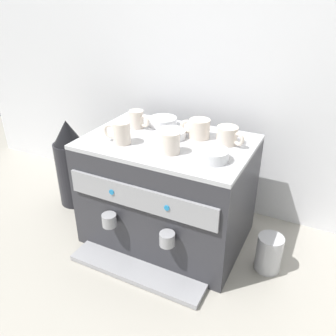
{
  "coord_description": "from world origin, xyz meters",
  "views": [
    {
      "loc": [
        0.56,
        -1.12,
        0.99
      ],
      "look_at": [
        0.0,
        0.0,
        0.33
      ],
      "focal_mm": 37.17,
      "sensor_mm": 36.0,
      "label": 1
    }
  ],
  "objects_px": {
    "ceramic_cup_4": "(198,129)",
    "coffee_grinder": "(72,164)",
    "ceramic_cup_3": "(170,142)",
    "ceramic_bowl_1": "(213,155)",
    "ceramic_cup_1": "(228,136)",
    "ceramic_cup_2": "(121,133)",
    "espresso_machine": "(168,191)",
    "ceramic_bowl_0": "(172,134)",
    "milk_pitcher": "(269,253)",
    "ceramic_bowl_2": "(163,122)",
    "ceramic_cup_0": "(137,119)"
  },
  "relations": [
    {
      "from": "ceramic_cup_4",
      "to": "coffee_grinder",
      "type": "xyz_separation_m",
      "value": [
        -0.64,
        -0.05,
        -0.28
      ]
    },
    {
      "from": "ceramic_cup_3",
      "to": "ceramic_bowl_1",
      "type": "height_order",
      "value": "ceramic_cup_3"
    },
    {
      "from": "ceramic_cup_1",
      "to": "ceramic_cup_2",
      "type": "distance_m",
      "value": 0.4
    },
    {
      "from": "espresso_machine",
      "to": "ceramic_bowl_0",
      "type": "relative_size",
      "value": 5.67
    },
    {
      "from": "ceramic_bowl_1",
      "to": "milk_pitcher",
      "type": "distance_m",
      "value": 0.47
    },
    {
      "from": "ceramic_bowl_2",
      "to": "milk_pitcher",
      "type": "height_order",
      "value": "ceramic_bowl_2"
    },
    {
      "from": "ceramic_bowl_2",
      "to": "milk_pitcher",
      "type": "distance_m",
      "value": 0.68
    },
    {
      "from": "ceramic_bowl_0",
      "to": "milk_pitcher",
      "type": "xyz_separation_m",
      "value": [
        0.44,
        -0.05,
        -0.4
      ]
    },
    {
      "from": "ceramic_cup_4",
      "to": "ceramic_bowl_1",
      "type": "relative_size",
      "value": 1.12
    },
    {
      "from": "ceramic_cup_2",
      "to": "coffee_grinder",
      "type": "relative_size",
      "value": 0.25
    },
    {
      "from": "ceramic_cup_2",
      "to": "ceramic_cup_3",
      "type": "relative_size",
      "value": 1.21
    },
    {
      "from": "espresso_machine",
      "to": "ceramic_cup_0",
      "type": "xyz_separation_m",
      "value": [
        -0.18,
        0.07,
        0.27
      ]
    },
    {
      "from": "ceramic_cup_2",
      "to": "ceramic_cup_1",
      "type": "bearing_deg",
      "value": 25.59
    },
    {
      "from": "ceramic_cup_1",
      "to": "coffee_grinder",
      "type": "bearing_deg",
      "value": -176.79
    },
    {
      "from": "coffee_grinder",
      "to": "milk_pitcher",
      "type": "distance_m",
      "value": 1.0
    },
    {
      "from": "coffee_grinder",
      "to": "milk_pitcher",
      "type": "xyz_separation_m",
      "value": [
        0.99,
        -0.04,
        -0.14
      ]
    },
    {
      "from": "espresso_machine",
      "to": "ceramic_cup_2",
      "type": "relative_size",
      "value": 5.89
    },
    {
      "from": "ceramic_cup_0",
      "to": "ceramic_bowl_1",
      "type": "bearing_deg",
      "value": -21.02
    },
    {
      "from": "ceramic_cup_4",
      "to": "ceramic_bowl_2",
      "type": "distance_m",
      "value": 0.19
    },
    {
      "from": "ceramic_bowl_1",
      "to": "milk_pitcher",
      "type": "relative_size",
      "value": 0.72
    },
    {
      "from": "espresso_machine",
      "to": "ceramic_cup_1",
      "type": "distance_m",
      "value": 0.35
    },
    {
      "from": "ceramic_cup_1",
      "to": "ceramic_cup_3",
      "type": "xyz_separation_m",
      "value": [
        -0.16,
        -0.16,
        0.01
      ]
    },
    {
      "from": "ceramic_cup_0",
      "to": "coffee_grinder",
      "type": "height_order",
      "value": "ceramic_cup_0"
    },
    {
      "from": "ceramic_cup_3",
      "to": "ceramic_cup_2",
      "type": "bearing_deg",
      "value": -177.03
    },
    {
      "from": "espresso_machine",
      "to": "ceramic_cup_4",
      "type": "bearing_deg",
      "value": 40.96
    },
    {
      "from": "coffee_grinder",
      "to": "ceramic_cup_1",
      "type": "bearing_deg",
      "value": 3.21
    },
    {
      "from": "ceramic_cup_0",
      "to": "ceramic_cup_1",
      "type": "bearing_deg",
      "value": 1.1
    },
    {
      "from": "ceramic_bowl_2",
      "to": "ceramic_cup_1",
      "type": "bearing_deg",
      "value": -11.42
    },
    {
      "from": "ceramic_bowl_1",
      "to": "ceramic_bowl_2",
      "type": "bearing_deg",
      "value": 144.29
    },
    {
      "from": "ceramic_cup_3",
      "to": "ceramic_bowl_0",
      "type": "relative_size",
      "value": 0.79
    },
    {
      "from": "ceramic_cup_1",
      "to": "ceramic_cup_4",
      "type": "relative_size",
      "value": 0.94
    },
    {
      "from": "ceramic_cup_3",
      "to": "ceramic_bowl_1",
      "type": "bearing_deg",
      "value": 2.1
    },
    {
      "from": "ceramic_cup_2",
      "to": "ceramic_bowl_0",
      "type": "xyz_separation_m",
      "value": [
        0.15,
        0.13,
        -0.03
      ]
    },
    {
      "from": "ceramic_bowl_2",
      "to": "ceramic_cup_4",
      "type": "bearing_deg",
      "value": -16.26
    },
    {
      "from": "ceramic_cup_2",
      "to": "ceramic_bowl_2",
      "type": "distance_m",
      "value": 0.24
    },
    {
      "from": "ceramic_bowl_1",
      "to": "ceramic_cup_1",
      "type": "bearing_deg",
      "value": 89.48
    },
    {
      "from": "ceramic_cup_3",
      "to": "coffee_grinder",
      "type": "bearing_deg",
      "value": 168.57
    },
    {
      "from": "ceramic_cup_2",
      "to": "ceramic_cup_4",
      "type": "distance_m",
      "value": 0.3
    },
    {
      "from": "ceramic_cup_1",
      "to": "ceramic_cup_4",
      "type": "xyz_separation_m",
      "value": [
        -0.12,
        0.01,
        0.0
      ]
    },
    {
      "from": "ceramic_bowl_0",
      "to": "ceramic_bowl_1",
      "type": "xyz_separation_m",
      "value": [
        0.21,
        -0.12,
        0.0
      ]
    },
    {
      "from": "ceramic_cup_4",
      "to": "milk_pitcher",
      "type": "xyz_separation_m",
      "value": [
        0.35,
        -0.1,
        -0.42
      ]
    },
    {
      "from": "espresso_machine",
      "to": "ceramic_cup_4",
      "type": "height_order",
      "value": "ceramic_cup_4"
    },
    {
      "from": "ceramic_cup_1",
      "to": "ceramic_bowl_1",
      "type": "relative_size",
      "value": 1.05
    },
    {
      "from": "coffee_grinder",
      "to": "milk_pitcher",
      "type": "relative_size",
      "value": 2.9
    },
    {
      "from": "ceramic_cup_2",
      "to": "milk_pitcher",
      "type": "height_order",
      "value": "ceramic_cup_2"
    },
    {
      "from": "ceramic_cup_0",
      "to": "ceramic_cup_4",
      "type": "relative_size",
      "value": 0.81
    },
    {
      "from": "espresso_machine",
      "to": "ceramic_bowl_0",
      "type": "height_order",
      "value": "ceramic_bowl_0"
    },
    {
      "from": "ceramic_cup_4",
      "to": "milk_pitcher",
      "type": "distance_m",
      "value": 0.55
    },
    {
      "from": "espresso_machine",
      "to": "ceramic_cup_2",
      "type": "height_order",
      "value": "ceramic_cup_2"
    },
    {
      "from": "ceramic_bowl_0",
      "to": "coffee_grinder",
      "type": "bearing_deg",
      "value": -179.89
    }
  ]
}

